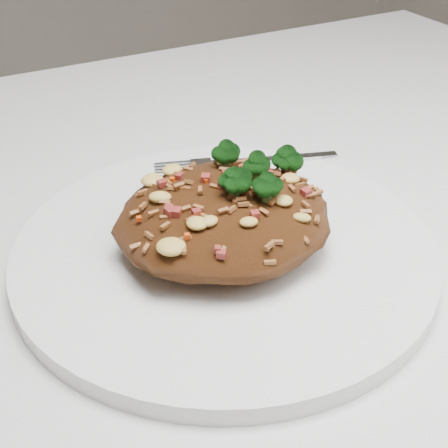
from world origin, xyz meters
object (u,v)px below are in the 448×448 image
Objects in this scene: fried_rice at (225,207)px; dining_table at (167,321)px; fork at (256,161)px; plate at (224,249)px.

dining_table is at bearing 121.79° from fried_rice.
fried_rice is 0.12m from fork.
fried_rice is (0.03, -0.05, 0.13)m from dining_table.
plate is at bearing -167.51° from fried_rice.
plate is (0.03, -0.05, 0.10)m from dining_table.
dining_table is 0.16m from fork.
dining_table is 0.11m from plate.
fork is (0.11, 0.04, 0.11)m from dining_table.
fried_rice is at bearing -112.81° from fork.
fried_rice is 0.97× the size of fork.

